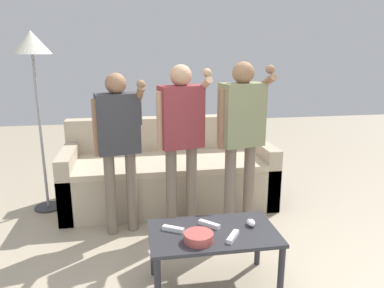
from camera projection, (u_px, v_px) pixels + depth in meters
name	position (u px, v px, depth m)	size (l,w,h in m)	color
ground_plane	(206.00, 268.00, 2.86)	(12.00, 12.00, 0.00)	tan
couch	(169.00, 174.00, 4.04)	(2.19, 0.92, 0.89)	#B7A88E
coffee_table	(214.00, 239.00, 2.54)	(0.88, 0.52, 0.43)	#2D2D33
snack_bowl	(199.00, 237.00, 2.38)	(0.19, 0.19, 0.06)	#B24C47
game_remote_nunchuk	(251.00, 222.00, 2.60)	(0.06, 0.09, 0.05)	white
floor_lamp	(33.00, 55.00, 3.54)	(0.37, 0.37, 1.82)	#2D2D33
player_left	(118.00, 136.00, 3.21)	(0.45, 0.29, 1.45)	#756656
player_center	(181.00, 129.00, 3.26)	(0.48, 0.29, 1.52)	#756656
player_right	(242.00, 127.00, 3.26)	(0.48, 0.29, 1.54)	#756656
game_remote_wand_near	(233.00, 237.00, 2.42)	(0.12, 0.15, 0.03)	white
game_remote_wand_far	(173.00, 229.00, 2.52)	(0.15, 0.11, 0.03)	white
game_remote_wand_spare	(209.00, 224.00, 2.59)	(0.14, 0.14, 0.03)	white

